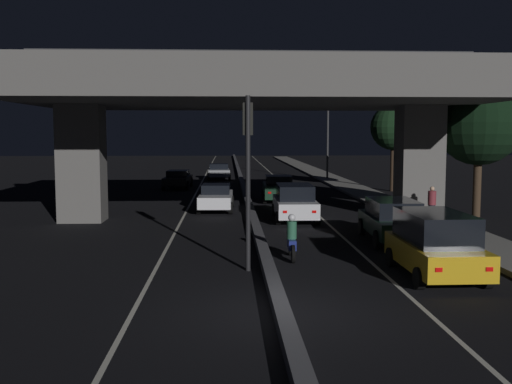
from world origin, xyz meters
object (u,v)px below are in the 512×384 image
Objects in this scene: traffic_light_left_of_median at (248,152)px; car_black_second_oncoming at (178,179)px; street_lamp at (325,129)px; car_white_lead_oncoming at (216,197)px; car_taxi_yellow_lead at (435,243)px; car_white_third at (295,202)px; car_dark_green_fourth at (278,188)px; car_dark_green_second at (393,219)px; car_silver_third_oncoming at (219,171)px; pedestrian_on_sidewalk at (432,204)px; motorcycle_blue_filtering_near at (292,240)px.

car_black_second_oncoming is (-4.32, 27.31, -2.80)m from traffic_light_left_of_median.
car_white_lead_oncoming is at bearing -113.84° from street_lamp.
car_taxi_yellow_lead reaches higher than car_black_second_oncoming.
car_white_third is (-2.74, 11.44, -0.09)m from car_taxi_yellow_lead.
car_white_third is at bearing -177.69° from car_dark_green_fourth.
car_silver_third_oncoming is (-7.02, 31.80, -0.12)m from car_dark_green_second.
pedestrian_on_sidewalk reaches higher than car_white_third.
car_white_third is (2.57, 10.37, -2.66)m from traffic_light_left_of_median.
car_black_second_oncoming is at bearing 38.42° from car_dark_green_fourth.
car_dark_green_second is (-2.37, -30.50, -3.68)m from street_lamp.
street_lamp is 30.81m from car_dark_green_second.
car_dark_green_fourth is (-3.17, 13.78, -0.05)m from car_dark_green_second.
car_taxi_yellow_lead is at bearing 24.93° from car_white_lead_oncoming.
car_white_third reaches higher than car_dark_green_fourth.
traffic_light_left_of_median reaches higher than car_white_lead_oncoming.
street_lamp reaches higher than car_silver_third_oncoming.
car_dark_green_second is at bearing -151.38° from car_white_third.
motorcycle_blue_filtering_near is 1.15× the size of pedestrian_on_sidewalk.
traffic_light_left_of_median is 27.79m from car_black_second_oncoming.
car_dark_green_fourth is at bearing 1.89° from car_white_third.
car_dark_green_second is 1.04× the size of car_black_second_oncoming.
car_taxi_yellow_lead is at bearing 179.03° from car_dark_green_second.
traffic_light_left_of_median is 36.44m from car_silver_third_oncoming.
car_white_third is 18.29m from car_black_second_oncoming.
car_taxi_yellow_lead is 10.06m from pedestrian_on_sidewalk.
car_taxi_yellow_lead is 2.63× the size of pedestrian_on_sidewalk.
car_white_third is at bearing 46.95° from car_white_lead_oncoming.
pedestrian_on_sidewalk is at bearing -88.92° from street_lamp.
car_white_lead_oncoming is (-3.79, 3.75, -0.16)m from car_white_third.
motorcycle_blue_filtering_near is at bearing 13.71° from car_white_lead_oncoming.
motorcycle_blue_filtering_near is (-4.16, -3.01, -0.22)m from car_dark_green_second.
street_lamp reaches higher than car_dark_green_second.
car_silver_third_oncoming is (2.94, 8.99, -0.00)m from car_black_second_oncoming.
street_lamp is 10.22m from car_silver_third_oncoming.
car_white_third is at bearing 24.98° from car_black_second_oncoming.
pedestrian_on_sidewalk is at bearing -106.71° from car_white_third.
car_white_lead_oncoming is 1.05× the size of car_black_second_oncoming.
car_taxi_yellow_lead is 37.97m from car_silver_third_oncoming.
car_white_third is 5.34m from car_white_lead_oncoming.
motorcycle_blue_filtering_near is at bearing 15.49° from car_black_second_oncoming.
car_taxi_yellow_lead is 0.97× the size of car_silver_third_oncoming.
traffic_light_left_of_median is 1.12× the size of car_white_third.
car_white_lead_oncoming is 12.92m from motorcycle_blue_filtering_near.
car_taxi_yellow_lead reaches higher than pedestrian_on_sidewalk.
car_dark_green_second is 32.57m from car_silver_third_oncoming.
car_taxi_yellow_lead is at bearing -108.51° from pedestrian_on_sidewalk.
pedestrian_on_sidewalk is (5.93, -1.90, 0.08)m from car_white_third.
car_black_second_oncoming is (-6.78, 9.03, -0.08)m from car_dark_green_fourth.
traffic_light_left_of_median is 11.01m from car_white_third.
car_dark_green_second is at bearing 37.12° from car_white_lead_oncoming.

